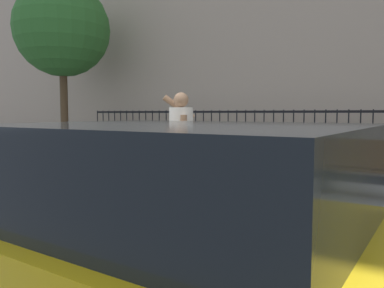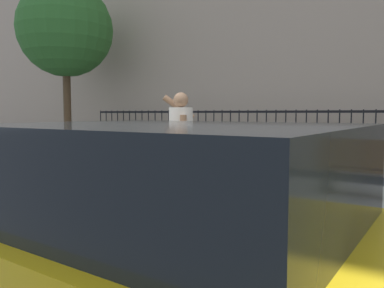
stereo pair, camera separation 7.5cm
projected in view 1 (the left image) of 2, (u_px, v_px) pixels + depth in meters
name	position (u px, v px, depth m)	size (l,w,h in m)	color
ground_plane	(107.00, 232.00, 4.90)	(60.00, 60.00, 0.00)	#333338
sidewalk	(195.00, 195.00, 6.77)	(28.00, 4.40, 0.15)	#9E9B93
iron_fence	(269.00, 132.00, 9.86)	(12.03, 0.04, 1.60)	black
taxi_yellow	(199.00, 258.00, 2.15)	(4.27, 2.00, 1.45)	yellow
pedestrian_on_phone	(182.00, 141.00, 5.47)	(0.67, 0.69, 1.66)	#936B4C
street_tree_near	(62.00, 30.00, 11.54)	(2.83, 2.83, 5.45)	#4C3823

